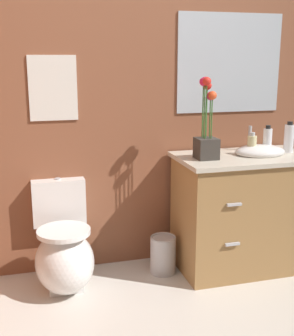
{
  "coord_description": "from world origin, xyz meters",
  "views": [
    {
      "loc": [
        -0.87,
        -1.63,
        1.48
      ],
      "look_at": [
        -0.11,
        1.08,
        0.8
      ],
      "focal_mm": 48.27,
      "sensor_mm": 36.0,
      "label": 1
    }
  ],
  "objects": [
    {
      "name": "wall_back",
      "position": [
        0.2,
        1.46,
        1.25
      ],
      "size": [
        4.23,
        0.05,
        2.5
      ],
      "primitive_type": "cube",
      "color": "brown",
      "rests_on": "ground_plane"
    },
    {
      "name": "toilet",
      "position": [
        -0.65,
        1.16,
        0.24
      ],
      "size": [
        0.38,
        0.59,
        0.69
      ],
      "color": "white",
      "rests_on": "ground_plane"
    },
    {
      "name": "vanity_cabinet",
      "position": [
        0.61,
        1.13,
        0.43
      ],
      "size": [
        0.94,
        0.56,
        1.01
      ],
      "color": "#9E7242",
      "rests_on": "ground_plane"
    },
    {
      "name": "flower_vase",
      "position": [
        0.31,
        1.11,
        1.02
      ],
      "size": [
        0.14,
        0.14,
        0.54
      ],
      "color": "#38332D",
      "rests_on": "vanity_cabinet"
    },
    {
      "name": "soap_bottle",
      "position": [
        0.79,
        1.14,
        0.92
      ],
      "size": [
        0.06,
        0.06,
        0.2
      ],
      "color": "white",
      "rests_on": "vanity_cabinet"
    },
    {
      "name": "lotion_bottle",
      "position": [
        0.97,
        1.16,
        0.93
      ],
      "size": [
        0.07,
        0.07,
        0.22
      ],
      "color": "white",
      "rests_on": "vanity_cabinet"
    },
    {
      "name": "hand_wash_bottle",
      "position": [
        0.67,
        1.14,
        0.9
      ],
      "size": [
        0.06,
        0.06,
        0.16
      ],
      "color": "beige",
      "rests_on": "vanity_cabinet"
    },
    {
      "name": "trash_bin",
      "position": [
        0.04,
        1.18,
        0.14
      ],
      "size": [
        0.18,
        0.18,
        0.27
      ],
      "color": "#B7B7BC",
      "rests_on": "ground_plane"
    },
    {
      "name": "wall_poster",
      "position": [
        -0.65,
        1.43,
        1.29
      ],
      "size": [
        0.31,
        0.01,
        0.43
      ],
      "primitive_type": "cube",
      "color": "silver"
    },
    {
      "name": "wall_mirror",
      "position": [
        0.61,
        1.43,
        1.45
      ],
      "size": [
        0.8,
        0.01,
        0.7
      ],
      "primitive_type": "cube",
      "color": "#B2BCC6"
    }
  ]
}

